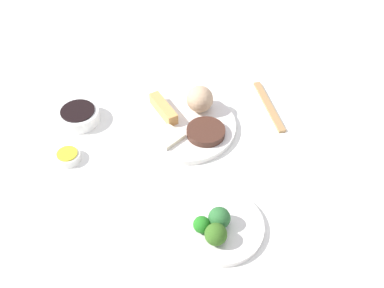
{
  "coord_description": "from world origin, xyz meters",
  "views": [
    {
      "loc": [
        -0.61,
        0.58,
        0.85
      ],
      "look_at": [
        -0.08,
        0.03,
        0.06
      ],
      "focal_mm": 41.36,
      "sensor_mm": 36.0,
      "label": 1
    }
  ],
  "objects_px": {
    "soy_sauce_bowl": "(79,116)",
    "sauce_ramekin_hot_mustard": "(68,157)",
    "main_plate": "(184,125)",
    "chopsticks_pair": "(269,106)",
    "broccoli_plate": "(220,226)"
  },
  "relations": [
    {
      "from": "main_plate",
      "to": "broccoli_plate",
      "type": "relative_size",
      "value": 1.41
    },
    {
      "from": "soy_sauce_bowl",
      "to": "chopsticks_pair",
      "type": "xyz_separation_m",
      "value": [
        -0.34,
        -0.41,
        -0.01
      ]
    },
    {
      "from": "main_plate",
      "to": "soy_sauce_bowl",
      "type": "height_order",
      "value": "soy_sauce_bowl"
    },
    {
      "from": "main_plate",
      "to": "soy_sauce_bowl",
      "type": "relative_size",
      "value": 2.43
    },
    {
      "from": "broccoli_plate",
      "to": "soy_sauce_bowl",
      "type": "relative_size",
      "value": 1.72
    },
    {
      "from": "chopsticks_pair",
      "to": "sauce_ramekin_hot_mustard",
      "type": "bearing_deg",
      "value": 64.76
    },
    {
      "from": "broccoli_plate",
      "to": "chopsticks_pair",
      "type": "xyz_separation_m",
      "value": [
        0.17,
        -0.4,
        -0.0
      ]
    },
    {
      "from": "broccoli_plate",
      "to": "sauce_ramekin_hot_mustard",
      "type": "xyz_separation_m",
      "value": [
        0.41,
        0.11,
        0.0
      ]
    },
    {
      "from": "sauce_ramekin_hot_mustard",
      "to": "chopsticks_pair",
      "type": "height_order",
      "value": "sauce_ramekin_hot_mustard"
    },
    {
      "from": "soy_sauce_bowl",
      "to": "sauce_ramekin_hot_mustard",
      "type": "relative_size",
      "value": 1.79
    },
    {
      "from": "soy_sauce_bowl",
      "to": "chopsticks_pair",
      "type": "bearing_deg",
      "value": -129.99
    },
    {
      "from": "sauce_ramekin_hot_mustard",
      "to": "main_plate",
      "type": "bearing_deg",
      "value": -114.1
    },
    {
      "from": "sauce_ramekin_hot_mustard",
      "to": "chopsticks_pair",
      "type": "bearing_deg",
      "value": -115.24
    },
    {
      "from": "sauce_ramekin_hot_mustard",
      "to": "chopsticks_pair",
      "type": "relative_size",
      "value": 0.29
    },
    {
      "from": "soy_sauce_bowl",
      "to": "chopsticks_pair",
      "type": "height_order",
      "value": "soy_sauce_bowl"
    }
  ]
}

